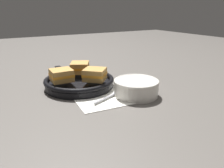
# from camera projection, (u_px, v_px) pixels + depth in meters

# --- Properties ---
(ground_plane) EXTENTS (4.00, 4.00, 0.00)m
(ground_plane) POSITION_uv_depth(u_px,v_px,m) (104.00, 95.00, 0.83)
(ground_plane) COLOR #56514C
(napkin) EXTENTS (0.25, 0.21, 0.00)m
(napkin) POSITION_uv_depth(u_px,v_px,m) (106.00, 97.00, 0.80)
(napkin) COLOR white
(napkin) RESTS_ON ground_plane
(soup_bowl) EXTENTS (0.17, 0.17, 0.06)m
(soup_bowl) POSITION_uv_depth(u_px,v_px,m) (136.00, 87.00, 0.81)
(soup_bowl) COLOR silver
(soup_bowl) RESTS_ON ground_plane
(spoon) EXTENTS (0.15, 0.07, 0.01)m
(spoon) POSITION_uv_depth(u_px,v_px,m) (115.00, 94.00, 0.81)
(spoon) COLOR #9E9EA3
(spoon) RESTS_ON napkin
(skillet) EXTENTS (0.29, 0.40, 0.04)m
(skillet) POSITION_uv_depth(u_px,v_px,m) (79.00, 82.00, 0.90)
(skillet) COLOR black
(skillet) RESTS_ON ground_plane
(sandwich_near_left) EXTENTS (0.08, 0.08, 0.05)m
(sandwich_near_left) POSITION_uv_depth(u_px,v_px,m) (61.00, 75.00, 0.84)
(sandwich_near_left) COLOR #C18E47
(sandwich_near_left) RESTS_ON skillet
(sandwich_near_right) EXTENTS (0.11, 0.11, 0.05)m
(sandwich_near_right) POSITION_uv_depth(u_px,v_px,m) (95.00, 74.00, 0.85)
(sandwich_near_right) COLOR #C18E47
(sandwich_near_right) RESTS_ON skillet
(sandwich_far_left) EXTENTS (0.11, 0.11, 0.05)m
(sandwich_far_left) POSITION_uv_depth(u_px,v_px,m) (80.00, 68.00, 0.96)
(sandwich_far_left) COLOR #C18E47
(sandwich_far_left) RESTS_ON skillet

